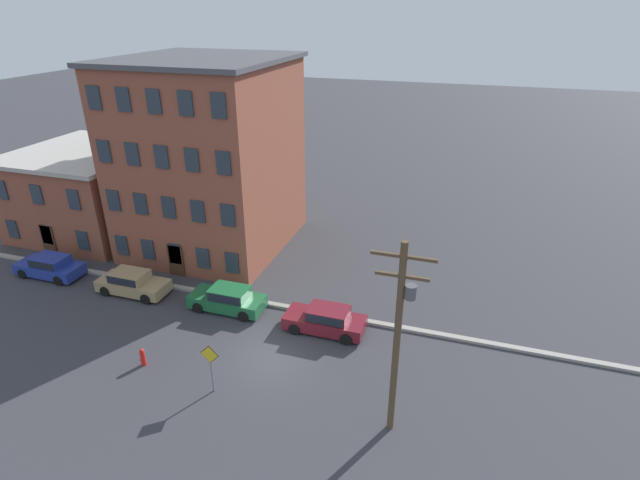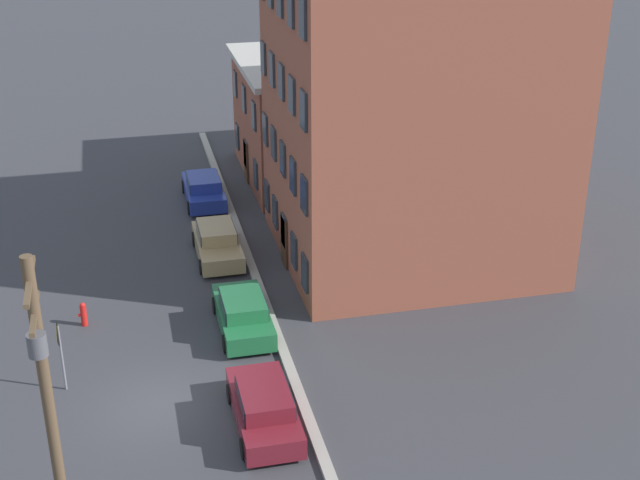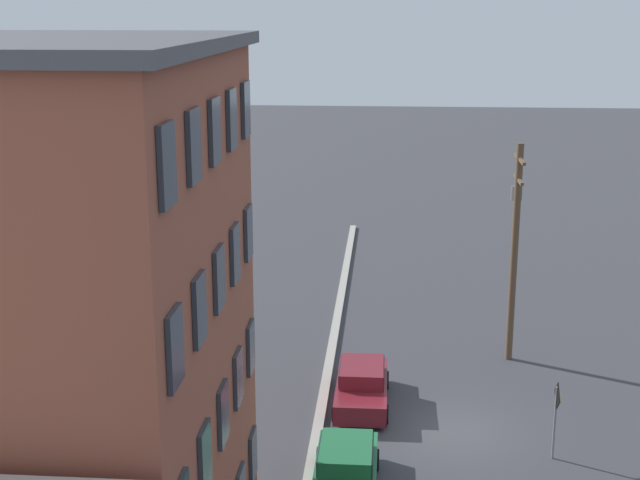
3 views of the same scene
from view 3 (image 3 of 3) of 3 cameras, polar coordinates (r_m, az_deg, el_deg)
The scene contains 6 objects.
ground_plane at distance 30.84m, azimuth 8.47°, elevation -12.00°, with size 200.00×200.00×0.00m, color #38383D.
kerb_strip at distance 30.79m, azimuth -0.09°, elevation -11.70°, with size 56.00×0.36×0.16m, color #9E998E.
car_green at distance 26.76m, azimuth 1.66°, elevation -14.43°, with size 4.40×1.92×1.43m.
car_maroon at distance 32.18m, azimuth 2.69°, elevation -9.19°, with size 4.40×1.92×1.43m.
caution_sign at distance 29.03m, azimuth 14.89°, elevation -10.35°, with size 0.93×0.08×2.59m.
utility_pole at distance 35.57m, azimuth 12.36°, elevation -0.03°, with size 2.40×0.44×8.76m.
Camera 3 is at (-27.48, 2.31, 13.79)m, focal length 50.00 mm.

